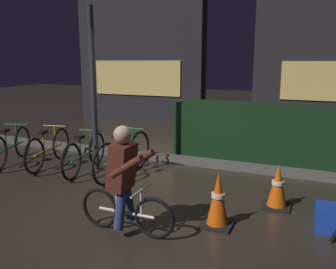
% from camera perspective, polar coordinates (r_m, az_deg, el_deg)
% --- Properties ---
extents(ground_plane, '(40.00, 40.00, 0.00)m').
position_cam_1_polar(ground_plane, '(4.87, -5.08, -11.59)').
color(ground_plane, '#2D261E').
extents(sidewalk_curb, '(12.00, 0.24, 0.12)m').
position_cam_1_polar(sidewalk_curb, '(6.75, 3.85, -4.31)').
color(sidewalk_curb, '#56544F').
rests_on(sidewalk_curb, ground).
extents(hedge_row, '(4.80, 0.70, 1.11)m').
position_cam_1_polar(hedge_row, '(7.16, 20.12, 0.00)').
color(hedge_row, black).
rests_on(hedge_row, ground).
extents(storefront_left, '(4.36, 0.54, 4.90)m').
position_cam_1_polar(storefront_left, '(11.79, -4.59, 14.23)').
color(storefront_left, '#262328').
rests_on(storefront_left, ground).
extents(street_post, '(0.10, 0.10, 2.84)m').
position_cam_1_polar(street_post, '(6.29, -12.00, 6.92)').
color(street_post, '#2D2D33').
rests_on(street_post, ground).
extents(parked_bike_leftmost, '(0.59, 1.50, 0.73)m').
position_cam_1_polar(parked_bike_leftmost, '(7.36, -24.12, -1.78)').
color(parked_bike_leftmost, black).
rests_on(parked_bike_leftmost, ground).
extents(parked_bike_left_mid, '(0.47, 1.56, 0.73)m').
position_cam_1_polar(parked_bike_left_mid, '(6.91, -18.79, -2.19)').
color(parked_bike_left_mid, black).
rests_on(parked_bike_left_mid, ground).
extents(parked_bike_center_left, '(0.46, 1.54, 0.71)m').
position_cam_1_polar(parked_bike_center_left, '(6.38, -13.32, -3.07)').
color(parked_bike_center_left, black).
rests_on(parked_bike_center_left, ground).
extents(parked_bike_center_right, '(0.46, 1.72, 0.79)m').
position_cam_1_polar(parked_bike_center_right, '(6.02, -7.16, -3.41)').
color(parked_bike_center_right, black).
rests_on(parked_bike_center_right, ground).
extents(traffic_cone_near, '(0.36, 0.36, 0.67)m').
position_cam_1_polar(traffic_cone_near, '(4.26, 8.11, -10.44)').
color(traffic_cone_near, black).
rests_on(traffic_cone_near, ground).
extents(traffic_cone_far, '(0.36, 0.36, 0.61)m').
position_cam_1_polar(traffic_cone_far, '(4.95, 17.35, -8.06)').
color(traffic_cone_far, black).
rests_on(traffic_cone_far, ground).
extents(blue_crate, '(0.46, 0.35, 0.30)m').
position_cam_1_polar(blue_crate, '(4.58, 25.50, -12.23)').
color(blue_crate, '#193DB7').
rests_on(blue_crate, ground).
extents(cyclist, '(1.19, 0.51, 1.25)m').
position_cam_1_polar(cyclist, '(4.00, -7.06, -7.22)').
color(cyclist, black).
rests_on(cyclist, ground).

